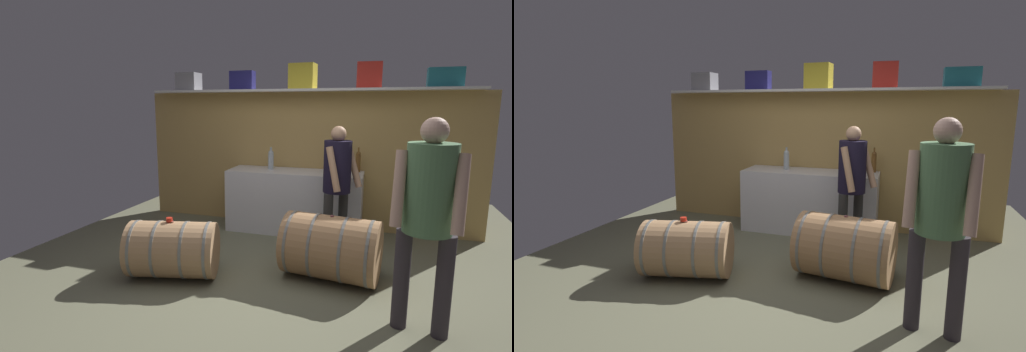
% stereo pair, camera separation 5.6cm
% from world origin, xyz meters
% --- Properties ---
extents(ground_plane, '(6.00, 7.45, 0.02)m').
position_xyz_m(ground_plane, '(0.00, 0.53, -0.01)').
color(ground_plane, '#696950').
extents(back_wall_panel, '(4.80, 0.10, 1.93)m').
position_xyz_m(back_wall_panel, '(0.00, 2.12, 0.96)').
color(back_wall_panel, tan).
rests_on(back_wall_panel, ground).
extents(high_shelf_board, '(4.42, 0.40, 0.03)m').
position_xyz_m(high_shelf_board, '(0.00, 1.97, 1.94)').
color(high_shelf_board, silver).
rests_on(high_shelf_board, back_wall_panel).
extents(toolcase_grey, '(0.31, 0.29, 0.26)m').
position_xyz_m(toolcase_grey, '(-1.74, 1.97, 2.09)').
color(toolcase_grey, gray).
rests_on(toolcase_grey, high_shelf_board).
extents(toolcase_navy, '(0.34, 0.19, 0.26)m').
position_xyz_m(toolcase_navy, '(-0.88, 1.97, 2.09)').
color(toolcase_navy, navy).
rests_on(toolcase_navy, high_shelf_board).
extents(toolcase_yellow, '(0.36, 0.30, 0.34)m').
position_xyz_m(toolcase_yellow, '(-0.01, 1.97, 2.13)').
color(toolcase_yellow, yellow).
rests_on(toolcase_yellow, high_shelf_board).
extents(toolcase_red, '(0.32, 0.29, 0.32)m').
position_xyz_m(toolcase_red, '(0.86, 1.97, 2.12)').
color(toolcase_red, red).
rests_on(toolcase_red, high_shelf_board).
extents(toolcase_teal, '(0.41, 0.20, 0.23)m').
position_xyz_m(toolcase_teal, '(1.75, 1.97, 2.08)').
color(toolcase_teal, '#237480').
rests_on(toolcase_teal, high_shelf_board).
extents(work_cabinet, '(1.82, 0.60, 0.85)m').
position_xyz_m(work_cabinet, '(-0.06, 1.76, 0.43)').
color(work_cabinet, silver).
rests_on(work_cabinet, ground).
extents(wine_bottle_green, '(0.08, 0.08, 0.32)m').
position_xyz_m(wine_bottle_green, '(0.51, 1.84, 1.01)').
color(wine_bottle_green, '#305333').
rests_on(wine_bottle_green, work_cabinet).
extents(wine_bottle_amber, '(0.06, 0.06, 0.33)m').
position_xyz_m(wine_bottle_amber, '(0.77, 1.95, 1.00)').
color(wine_bottle_amber, brown).
rests_on(wine_bottle_amber, work_cabinet).
extents(wine_bottle_clear, '(0.08, 0.08, 0.31)m').
position_xyz_m(wine_bottle_clear, '(-0.41, 1.83, 1.00)').
color(wine_bottle_clear, '#AEBBC0').
rests_on(wine_bottle_clear, work_cabinet).
extents(wine_glass, '(0.08, 0.08, 0.13)m').
position_xyz_m(wine_glass, '(0.67, 1.59, 0.94)').
color(wine_glass, white).
rests_on(wine_glass, work_cabinet).
extents(red_funnel, '(0.11, 0.11, 0.11)m').
position_xyz_m(red_funnel, '(0.46, 1.95, 0.91)').
color(red_funnel, red).
rests_on(red_funnel, work_cabinet).
extents(wine_barrel_near, '(0.99, 0.76, 0.59)m').
position_xyz_m(wine_barrel_near, '(-0.92, -0.04, 0.29)').
color(wine_barrel_near, tan).
rests_on(wine_barrel_near, ground).
extents(wine_barrel_far, '(1.01, 0.76, 0.66)m').
position_xyz_m(wine_barrel_far, '(0.62, 0.41, 0.33)').
color(wine_barrel_far, '#A7794F').
rests_on(wine_barrel_far, ground).
extents(tasting_cup, '(0.06, 0.06, 0.04)m').
position_xyz_m(tasting_cup, '(-0.95, -0.04, 0.60)').
color(tasting_cup, red).
rests_on(tasting_cup, wine_barrel_near).
extents(winemaker_pouring, '(0.52, 0.44, 1.66)m').
position_xyz_m(winemaker_pouring, '(1.39, -0.33, 1.02)').
color(winemaker_pouring, '#332D33').
rests_on(winemaker_pouring, ground).
extents(visitor_tasting, '(0.46, 0.50, 1.51)m').
position_xyz_m(visitor_tasting, '(0.58, 1.16, 0.93)').
color(visitor_tasting, '#333432').
rests_on(visitor_tasting, ground).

